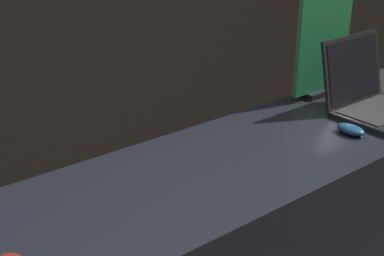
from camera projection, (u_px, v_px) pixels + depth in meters
The scene contains 3 objects.
laptop_back at pixel (372, 96), 1.98m from camera, with size 0.33×0.32×0.27m.
mouse_back at pixel (351, 129), 1.82m from camera, with size 0.06×0.11×0.03m.
promo_stand_back at pixel (323, 43), 2.10m from camera, with size 0.30×0.07×0.46m.
Camera 1 is at (-0.87, -0.79, 1.61)m, focal length 50.00 mm.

